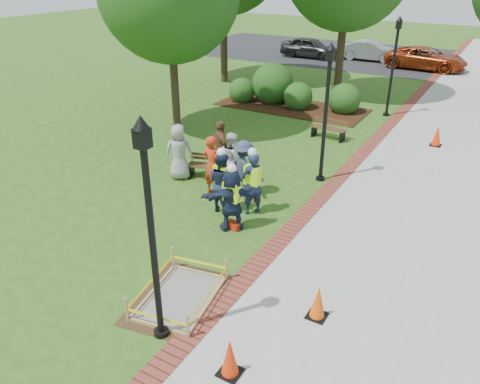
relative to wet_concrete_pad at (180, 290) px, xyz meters
The scene contains 31 objects.
ground 2.23m from the wet_concrete_pad, 115.15° to the left, with size 100.00×100.00×0.00m, color #285116.
sidewalk 12.67m from the wet_concrete_pad, 71.32° to the left, with size 6.00×60.00×0.02m, color #9E9E99.
brick_edging 12.03m from the wet_concrete_pad, 86.14° to the left, with size 0.50×60.00×0.03m, color maroon.
mulch_bed 14.55m from the wet_concrete_pad, 105.72° to the left, with size 7.00×3.00×0.05m, color #381E0F.
parking_lot 29.02m from the wet_concrete_pad, 91.86° to the left, with size 36.00×12.00×0.01m, color black.
wet_concrete_pad is the anchor object (origin of this frame).
bench_near 6.04m from the wet_concrete_pad, 117.93° to the left, with size 1.46×0.84×0.75m.
bench_far 10.83m from the wet_concrete_pad, 94.64° to the left, with size 1.42×0.58×0.75m.
cone_front 2.24m from the wet_concrete_pad, 30.96° to the right, with size 0.38×0.38×0.76m.
cone_back 2.81m from the wet_concrete_pad, 19.10° to the left, with size 0.38×0.38×0.75m.
cone_far 12.42m from the wet_concrete_pad, 76.33° to the left, with size 0.41×0.41×0.80m.
toolbox 3.05m from the wet_concrete_pad, 100.01° to the left, with size 0.39×0.22×0.20m, color #A4260C.
lamp_near 2.48m from the wet_concrete_pad, 72.76° to the right, with size 0.28×0.28×4.26m.
lamp_mid 7.36m from the wet_concrete_pad, 87.47° to the left, with size 0.28×0.28×4.26m.
lamp_far 15.17m from the wet_concrete_pad, 88.82° to the left, with size 0.28×0.28×4.26m.
shrub_a 15.16m from the wet_concrete_pad, 115.35° to the left, with size 1.28×1.28×1.28m, color #224914.
shrub_b 15.37m from the wet_concrete_pad, 109.76° to the left, with size 2.04×2.04×2.04m, color #224914.
shrub_c 14.42m from the wet_concrete_pad, 104.44° to the left, with size 1.36×1.36×1.36m, color #224914.
shrub_d 14.54m from the wet_concrete_pad, 96.02° to the left, with size 1.46×1.46×1.46m, color #224914.
shrub_e 15.95m from the wet_concrete_pad, 105.37° to the left, with size 0.97×0.97×0.97m, color #224914.
casual_person_a 6.10m from the wet_concrete_pad, 126.79° to the left, with size 0.68×0.62×1.78m.
casual_person_b 4.95m from the wet_concrete_pad, 115.29° to the left, with size 0.65×0.49×1.83m.
casual_person_c 5.68m from the wet_concrete_pad, 110.25° to the left, with size 0.63×0.62×1.69m.
casual_person_d 6.47m from the wet_concrete_pad, 114.79° to the left, with size 0.68×0.62×1.78m.
casual_person_e 5.07m from the wet_concrete_pad, 104.72° to the left, with size 0.64×0.55×1.69m.
hivis_worker_a 3.11m from the wet_concrete_pad, 100.47° to the left, with size 0.64×0.61×1.84m.
hivis_worker_b 4.11m from the wet_concrete_pad, 97.56° to the left, with size 0.62×0.67×1.91m.
hivis_worker_c 3.97m from the wet_concrete_pad, 109.40° to the left, with size 0.62×0.48×1.87m.
parked_car_a 27.56m from the wet_concrete_pad, 107.25° to the left, with size 4.77×2.08×1.56m, color black.
parked_car_b 27.69m from the wet_concrete_pad, 98.55° to the left, with size 4.46×1.94×1.45m, color #96969B.
parked_car_c 26.31m from the wet_concrete_pad, 90.46° to the left, with size 4.63×2.01×1.51m, color #9C3513.
Camera 1 is at (5.90, -8.01, 6.31)m, focal length 35.00 mm.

